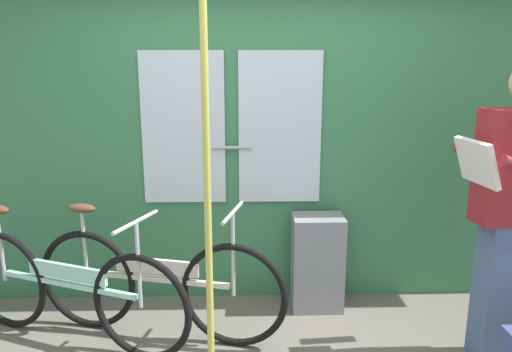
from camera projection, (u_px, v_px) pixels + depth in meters
The scene contains 5 objects.
train_door_wall at pixel (258, 143), 3.53m from camera, with size 5.43×0.28×2.33m.
bicycle_near_door at pixel (157, 284), 3.13m from camera, with size 1.69×0.57×0.91m.
bicycle_leaning_behind at pixel (68, 289), 3.06m from camera, with size 1.66×0.76×0.90m.
trash_bin_by_wall at pixel (317, 262), 3.53m from camera, with size 0.37×0.28×0.71m, color gray.
handrail_pole at pixel (208, 197), 2.33m from camera, with size 0.04×0.04×2.29m, color #C6C14C.
Camera 1 is at (-0.11, -2.24, 1.77)m, focal length 33.49 mm.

